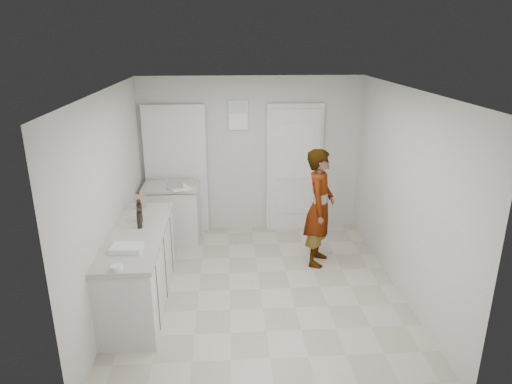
{
  "coord_description": "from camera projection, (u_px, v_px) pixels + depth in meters",
  "views": [
    {
      "loc": [
        -0.39,
        -5.1,
        3.06
      ],
      "look_at": [
        -0.03,
        0.4,
        1.18
      ],
      "focal_mm": 32.0,
      "sensor_mm": 36.0,
      "label": 1
    }
  ],
  "objects": [
    {
      "name": "room_shell",
      "position": [
        240.0,
        170.0,
        7.33
      ],
      "size": [
        4.0,
        4.0,
        4.0
      ],
      "color": "beige",
      "rests_on": "ground"
    },
    {
      "name": "oil_cruet_b",
      "position": [
        139.0,
        211.0,
        5.5
      ],
      "size": [
        0.06,
        0.06,
        0.29
      ],
      "color": "black",
      "rests_on": "main_counter"
    },
    {
      "name": "main_counter",
      "position": [
        140.0,
        270.0,
        5.41
      ],
      "size": [
        0.64,
        1.96,
        0.93
      ],
      "color": "silver",
      "rests_on": "ground"
    },
    {
      "name": "person",
      "position": [
        320.0,
        208.0,
        6.27
      ],
      "size": [
        0.58,
        0.7,
        1.65
      ],
      "primitive_type": "imported",
      "rotation": [
        0.0,
        0.0,
        1.22
      ],
      "color": "silver",
      "rests_on": "ground"
    },
    {
      "name": "side_counter",
      "position": [
        173.0,
        215.0,
        7.07
      ],
      "size": [
        0.84,
        0.61,
        0.93
      ],
      "color": "silver",
      "rests_on": "ground"
    },
    {
      "name": "baking_dish",
      "position": [
        127.0,
        248.0,
        4.78
      ],
      "size": [
        0.33,
        0.24,
        0.06
      ],
      "rotation": [
        0.0,
        0.0,
        -0.05
      ],
      "color": "silver",
      "rests_on": "main_counter"
    },
    {
      "name": "ground",
      "position": [
        260.0,
        289.0,
        5.83
      ],
      "size": [
        4.0,
        4.0,
        0.0
      ],
      "primitive_type": "plane",
      "color": "#A89E8D",
      "rests_on": "ground"
    },
    {
      "name": "egg_bowl",
      "position": [
        117.0,
        268.0,
        4.39
      ],
      "size": [
        0.12,
        0.12,
        0.05
      ],
      "color": "silver",
      "rests_on": "main_counter"
    },
    {
      "name": "cake_mix_box",
      "position": [
        140.0,
        202.0,
        5.93
      ],
      "size": [
        0.13,
        0.08,
        0.19
      ],
      "primitive_type": "cube",
      "rotation": [
        0.0,
        0.0,
        0.24
      ],
      "color": "olive",
      "rests_on": "main_counter"
    },
    {
      "name": "spice_jar",
      "position": [
        142.0,
        216.0,
        5.6
      ],
      "size": [
        0.06,
        0.06,
        0.09
      ],
      "primitive_type": "cylinder",
      "color": "tan",
      "rests_on": "main_counter"
    },
    {
      "name": "oil_cruet_a",
      "position": [
        139.0,
        219.0,
        5.32
      ],
      "size": [
        0.06,
        0.06,
        0.24
      ],
      "color": "black",
      "rests_on": "main_counter"
    },
    {
      "name": "papers",
      "position": [
        179.0,
        187.0,
        6.78
      ],
      "size": [
        0.4,
        0.43,
        0.01
      ],
      "primitive_type": "cube",
      "rotation": [
        0.0,
        0.0,
        0.45
      ],
      "color": "white",
      "rests_on": "side_counter"
    }
  ]
}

